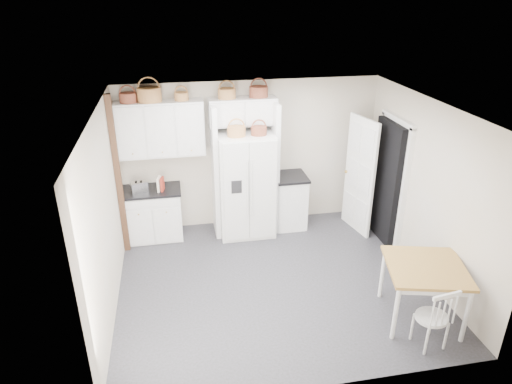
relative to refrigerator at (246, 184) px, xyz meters
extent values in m
plane|color=#29292B|center=(0.15, -1.60, -0.90)|extent=(4.50, 4.50, 0.00)
plane|color=white|center=(0.15, -1.60, 1.70)|extent=(4.50, 4.50, 0.00)
plane|color=#C0B295|center=(0.15, 0.40, 0.40)|extent=(4.50, 0.00, 4.50)
plane|color=#C0B295|center=(-2.10, -1.60, 0.40)|extent=(0.00, 4.00, 4.00)
plane|color=#C0B295|center=(2.40, -1.60, 0.40)|extent=(0.00, 4.00, 4.00)
cube|color=silver|center=(0.00, 0.00, 0.00)|extent=(0.93, 0.75, 1.81)
cube|color=white|center=(-1.59, 0.10, -0.47)|extent=(0.93, 0.59, 0.86)
cube|color=white|center=(0.81, 0.10, -0.44)|extent=(0.53, 0.64, 0.93)
cube|color=olive|center=(1.85, -2.73, -0.50)|extent=(1.17, 1.17, 0.80)
cube|color=white|center=(1.71, -3.21, -0.50)|extent=(0.45, 0.42, 0.82)
cube|color=black|center=(-1.59, 0.10, -0.02)|extent=(0.97, 0.63, 0.04)
cube|color=black|center=(0.81, 0.10, 0.05)|extent=(0.57, 0.68, 0.04)
cube|color=silver|center=(-1.78, 0.02, 0.09)|extent=(0.30, 0.22, 0.18)
cube|color=#A92B1D|center=(-1.40, 0.02, 0.11)|extent=(0.07, 0.16, 0.23)
cube|color=#F2E4CF|center=(-1.45, 0.02, 0.12)|extent=(0.07, 0.17, 0.24)
cylinder|color=maroon|center=(-1.81, 0.23, 1.52)|extent=(0.27, 0.27, 0.15)
cylinder|color=#9E6A42|center=(-1.48, 0.23, 1.56)|extent=(0.38, 0.38, 0.22)
cylinder|color=#9E6A42|center=(-0.98, 0.23, 1.51)|extent=(0.22, 0.22, 0.13)
cylinder|color=#9E6A42|center=(-0.26, 0.23, 1.53)|extent=(0.29, 0.29, 0.16)
cylinder|color=maroon|center=(0.27, 0.23, 1.53)|extent=(0.31, 0.31, 0.18)
cylinder|color=#9E6A42|center=(-0.16, -0.10, 0.98)|extent=(0.30, 0.30, 0.16)
cylinder|color=maroon|center=(0.21, -0.10, 0.97)|extent=(0.26, 0.26, 0.14)
cube|color=white|center=(-1.35, 0.23, 1.00)|extent=(1.40, 0.34, 0.90)
cube|color=white|center=(0.00, 0.23, 1.22)|extent=(1.12, 0.34, 0.45)
cube|color=white|center=(-0.51, 0.10, 0.25)|extent=(0.08, 0.60, 2.30)
cube|color=white|center=(0.51, 0.10, 0.25)|extent=(0.08, 0.60, 2.30)
cube|color=#352016|center=(-2.05, -0.25, 0.40)|extent=(0.09, 0.09, 2.60)
cube|color=black|center=(2.31, -0.60, 0.12)|extent=(0.18, 0.85, 2.05)
cube|color=white|center=(1.95, -0.27, 0.12)|extent=(0.21, 0.79, 2.05)
camera|label=1|loc=(-1.16, -7.08, 3.12)|focal=32.00mm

